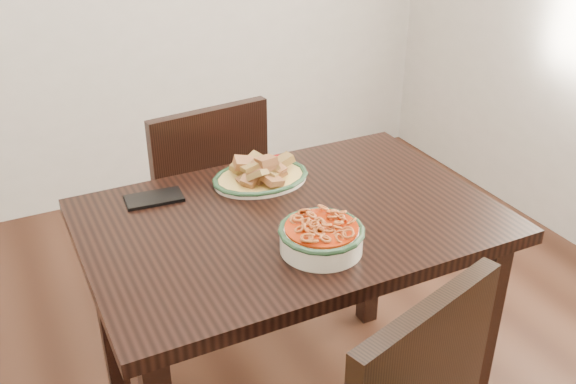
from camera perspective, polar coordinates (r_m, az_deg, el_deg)
name	(u,v)px	position (r m, az deg, el deg)	size (l,w,h in m)	color
dining_table	(291,248)	(1.81, 0.28, -4.98)	(1.11, 0.74, 0.75)	black
chair_far	(201,202)	(2.35, -7.74, -0.85)	(0.46, 0.46, 0.89)	black
fish_plate	(260,168)	(1.91, -2.46, 2.14)	(0.29, 0.23, 0.11)	beige
noodle_bowl	(321,235)	(1.58, 2.99, -3.81)	(0.22, 0.22, 0.08)	beige
smartphone	(154,198)	(1.86, -11.82, -0.56)	(0.16, 0.09, 0.01)	black
napkin	(269,164)	(2.02, -1.66, 2.49)	(0.11, 0.09, 0.01)	maroon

